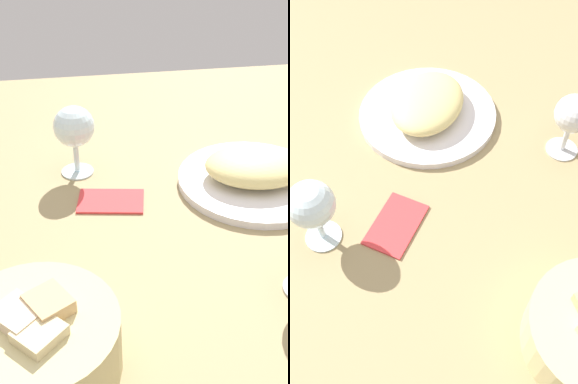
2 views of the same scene
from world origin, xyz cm
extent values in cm
cube|color=#9A865B|center=(0.00, 0.00, -1.00)|extent=(140.00, 140.00, 2.00)
cylinder|color=white|center=(-16.53, -12.40, 0.70)|extent=(26.75, 26.75, 1.40)
ellipsoid|color=#E1CF81|center=(-16.53, -12.40, 3.80)|extent=(18.81, 14.83, 4.79)
cone|color=#408034|center=(-22.63, -16.45, 2.02)|extent=(4.27, 4.27, 1.23)
cylinder|color=silver|center=(14.04, -21.48, 0.30)|extent=(5.86, 5.86, 0.60)
cylinder|color=silver|center=(14.04, -21.48, 3.14)|extent=(1.00, 1.00, 5.09)
sphere|color=silver|center=(14.04, -21.48, 9.32)|extent=(7.27, 7.27, 7.27)
cylinder|color=silver|center=(-14.57, 13.99, 0.30)|extent=(5.83, 5.83, 0.60)
cylinder|color=silver|center=(-14.57, 13.99, 3.23)|extent=(1.00, 1.00, 5.26)
sphere|color=silver|center=(-14.57, 13.99, 9.22)|extent=(6.72, 6.72, 6.72)
cube|color=#D83739|center=(9.00, -10.84, 0.40)|extent=(12.03, 8.78, 0.80)
camera|label=1|loc=(14.74, 60.26, 49.21)|focal=48.10mm
camera|label=2|loc=(43.94, 4.79, 61.67)|focal=41.04mm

